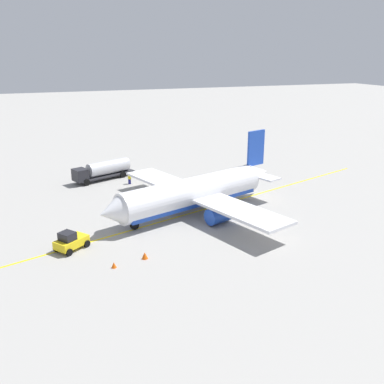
{
  "coord_description": "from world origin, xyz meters",
  "views": [
    {
      "loc": [
        19.23,
        50.8,
        20.83
      ],
      "look_at": [
        0.0,
        0.0,
        3.0
      ],
      "focal_mm": 39.85,
      "sensor_mm": 36.0,
      "label": 1
    }
  ],
  "objects_px": {
    "refueling_worker": "(129,179)",
    "safety_cone_wingtip": "(114,265)",
    "fuel_tanker": "(103,170)",
    "airplane": "(195,193)",
    "safety_cone_nose": "(145,255)",
    "pushback_tug": "(71,241)"
  },
  "relations": [
    {
      "from": "airplane",
      "to": "refueling_worker",
      "type": "height_order",
      "value": "airplane"
    },
    {
      "from": "fuel_tanker",
      "to": "refueling_worker",
      "type": "xyz_separation_m",
      "value": [
        -3.58,
        4.12,
        -0.91
      ]
    },
    {
      "from": "refueling_worker",
      "to": "airplane",
      "type": "bearing_deg",
      "value": 108.35
    },
    {
      "from": "airplane",
      "to": "refueling_worker",
      "type": "xyz_separation_m",
      "value": [
        5.37,
        -16.17,
        -1.98
      ]
    },
    {
      "from": "fuel_tanker",
      "to": "safety_cone_wingtip",
      "type": "bearing_deg",
      "value": 82.19
    },
    {
      "from": "safety_cone_wingtip",
      "to": "fuel_tanker",
      "type": "bearing_deg",
      "value": -97.81
    },
    {
      "from": "pushback_tug",
      "to": "refueling_worker",
      "type": "xyz_separation_m",
      "value": [
        -11.63,
        -22.18,
        -0.19
      ]
    },
    {
      "from": "fuel_tanker",
      "to": "safety_cone_wingtip",
      "type": "xyz_separation_m",
      "value": [
        4.42,
        32.18,
        -1.43
      ]
    },
    {
      "from": "airplane",
      "to": "fuel_tanker",
      "type": "distance_m",
      "value": 22.21
    },
    {
      "from": "pushback_tug",
      "to": "safety_cone_wingtip",
      "type": "height_order",
      "value": "pushback_tug"
    },
    {
      "from": "airplane",
      "to": "safety_cone_nose",
      "type": "bearing_deg",
      "value": 48.14
    },
    {
      "from": "fuel_tanker",
      "to": "safety_cone_nose",
      "type": "xyz_separation_m",
      "value": [
        0.97,
        31.36,
        -1.36
      ]
    },
    {
      "from": "pushback_tug",
      "to": "safety_cone_nose",
      "type": "bearing_deg",
      "value": 144.47
    },
    {
      "from": "safety_cone_wingtip",
      "to": "refueling_worker",
      "type": "bearing_deg",
      "value": -105.9
    },
    {
      "from": "fuel_tanker",
      "to": "airplane",
      "type": "bearing_deg",
      "value": 113.78
    },
    {
      "from": "refueling_worker",
      "to": "safety_cone_wingtip",
      "type": "bearing_deg",
      "value": 74.1
    },
    {
      "from": "pushback_tug",
      "to": "safety_cone_nose",
      "type": "xyz_separation_m",
      "value": [
        -7.08,
        5.06,
        -0.64
      ]
    },
    {
      "from": "fuel_tanker",
      "to": "safety_cone_nose",
      "type": "height_order",
      "value": "fuel_tanker"
    },
    {
      "from": "airplane",
      "to": "fuel_tanker",
      "type": "height_order",
      "value": "airplane"
    },
    {
      "from": "airplane",
      "to": "safety_cone_wingtip",
      "type": "bearing_deg",
      "value": 41.64
    },
    {
      "from": "refueling_worker",
      "to": "safety_cone_nose",
      "type": "xyz_separation_m",
      "value": [
        4.55,
        27.24,
        -0.45
      ]
    },
    {
      "from": "safety_cone_nose",
      "to": "fuel_tanker",
      "type": "bearing_deg",
      "value": -91.77
    }
  ]
}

